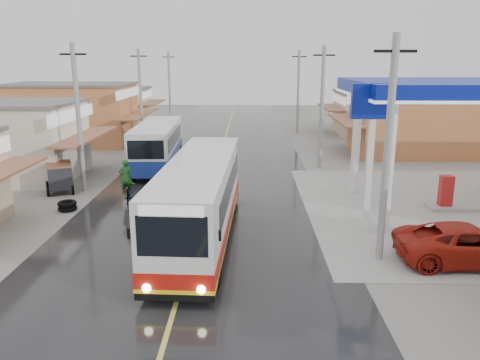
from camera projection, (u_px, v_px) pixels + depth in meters
The scene contains 13 objects.
ground at pixel (190, 257), 17.37m from camera, with size 120.00×120.00×0.00m, color slate.
road at pixel (216, 167), 31.88m from camera, with size 12.00×90.00×0.02m, color black.
centre_line at pixel (216, 167), 31.88m from camera, with size 0.15×90.00×0.01m, color #D8CC4C.
shopfronts_left at pixel (46, 158), 35.01m from camera, with size 11.00×44.00×5.20m, color #C7B088, non-canonical shape.
shopfronts_right at pixel (457, 179), 28.73m from camera, with size 11.00×44.00×4.80m, color beige, non-canonical shape.
utility_poles_left at pixel (118, 164), 32.97m from camera, with size 1.60×50.00×8.00m, color gray, non-canonical shape.
utility_poles_right at pixel (319, 168), 31.77m from camera, with size 1.60×36.00×8.00m, color gray, non-canonical shape.
coach_bus at pixel (201, 199), 18.75m from camera, with size 3.00×11.50×3.56m.
second_bus at pixel (157, 145), 31.21m from camera, with size 2.82×9.10×2.99m.
jeepney at pixel (468, 244), 16.75m from camera, with size 2.36×5.11×1.42m, color #A61B10.
cyclist at pixel (128, 188), 23.98m from camera, with size 1.20×2.22×2.27m.
tricycle_near at pixel (60, 176), 25.74m from camera, with size 2.10×2.32×1.61m.
tyre_stack at pixel (67, 206), 22.73m from camera, with size 0.91×0.91×0.47m.
Camera 1 is at (2.15, -16.06, 7.14)m, focal length 35.00 mm.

